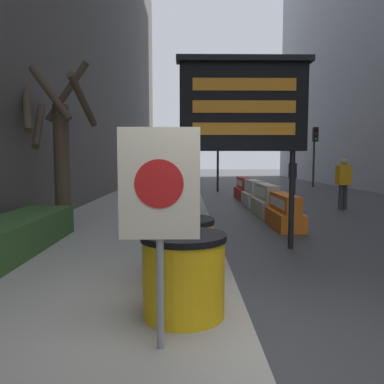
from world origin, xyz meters
TOP-DOWN VIEW (x-y plane):
  - ground_plane at (0.00, 0.00)m, footprint 120.00×120.00m
  - sidewalk_left at (-2.01, 0.00)m, footprint 4.02×56.00m
  - bare_tree at (-3.41, 5.30)m, footprint 1.68×1.56m
  - barrel_drum_foreground at (-0.63, 0.52)m, footprint 0.82×0.82m
  - barrel_drum_middle at (-0.68, 1.46)m, footprint 0.82×0.82m
  - warning_sign at (-0.81, -0.14)m, footprint 0.63×0.08m
  - message_board at (0.42, 3.86)m, footprint 2.42×0.36m
  - jersey_barrier_orange_near at (1.77, 5.98)m, footprint 0.60×1.72m
  - jersey_barrier_cream at (1.77, 8.09)m, footprint 0.61×1.87m
  - jersey_barrier_white at (1.77, 10.29)m, footprint 0.64×1.63m
  - jersey_barrier_red_striped at (1.77, 12.59)m, footprint 0.58×1.91m
  - traffic_cone_near at (2.73, 10.73)m, footprint 0.39×0.39m
  - traffic_cone_mid at (2.16, 9.87)m, footprint 0.35×0.35m
  - traffic_light_near_curb at (0.99, 16.21)m, footprint 0.28×0.45m
  - traffic_light_far_side at (6.98, 19.18)m, footprint 0.28×0.45m
  - pedestrian_worker at (4.09, 13.51)m, footprint 0.45×0.52m
  - pedestrian_passerby at (4.59, 9.31)m, footprint 0.48×0.33m

SIDE VIEW (x-z plane):
  - ground_plane at x=0.00m, z-range 0.00..0.00m
  - sidewalk_left at x=-2.01m, z-range 0.00..0.16m
  - traffic_cone_mid at x=2.16m, z-range -0.01..0.62m
  - traffic_cone_near at x=2.73m, z-range -0.01..0.68m
  - jersey_barrier_orange_near at x=1.77m, z-range -0.05..0.77m
  - jersey_barrier_red_striped at x=1.77m, z-range -0.05..0.86m
  - jersey_barrier_cream at x=1.77m, z-range -0.06..0.87m
  - jersey_barrier_white at x=1.77m, z-range -0.06..0.87m
  - barrel_drum_foreground at x=-0.63m, z-range 0.16..0.95m
  - barrel_drum_middle at x=-0.68m, z-range 0.16..0.95m
  - pedestrian_passerby at x=4.59m, z-range 0.15..1.84m
  - pedestrian_worker at x=4.09m, z-range 0.15..1.87m
  - warning_sign at x=-0.81m, z-range 0.49..2.23m
  - bare_tree at x=-3.41m, z-range 0.13..3.89m
  - traffic_light_far_side at x=6.98m, z-range 0.81..4.36m
  - message_board at x=0.42m, z-range 0.86..4.34m
  - traffic_light_near_curb at x=0.99m, z-range 0.90..4.92m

